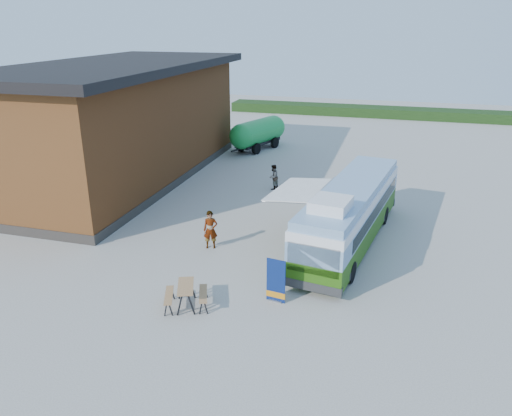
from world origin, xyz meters
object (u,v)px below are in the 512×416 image
(banner, at_px, (276,284))
(slurry_tanker, at_px, (258,132))
(person_a, at_px, (211,230))
(bus, at_px, (350,212))
(picnic_table, at_px, (186,291))
(person_b, at_px, (273,177))

(banner, relative_size, slurry_tanker, 0.28)
(person_a, xyz_separation_m, slurry_tanker, (-2.99, 18.68, 0.51))
(bus, distance_m, banner, 6.36)
(picnic_table, bearing_deg, person_b, 69.66)
(bus, distance_m, slurry_tanker, 18.85)
(person_a, bearing_deg, banner, -61.56)
(picnic_table, distance_m, person_a, 5.14)
(banner, xyz_separation_m, slurry_tanker, (-7.02, 22.46, 0.70))
(banner, height_order, person_b, banner)
(picnic_table, bearing_deg, person_a, 79.24)
(banner, height_order, picnic_table, banner)
(banner, xyz_separation_m, person_a, (-4.03, 3.78, 0.18))
(bus, xyz_separation_m, picnic_table, (-5.16, -7.21, -0.95))
(person_a, relative_size, slurry_tanker, 0.28)
(slurry_tanker, bearing_deg, person_a, -61.10)
(person_b, xyz_separation_m, slurry_tanker, (-3.67, 9.53, 0.63))
(banner, distance_m, slurry_tanker, 23.54)
(bus, xyz_separation_m, slurry_tanker, (-9.09, 16.51, -0.19))
(person_a, bearing_deg, slurry_tanker, 80.69)
(person_b, bearing_deg, banner, 33.28)
(bus, height_order, person_a, bus)
(bus, bearing_deg, slurry_tanker, 127.56)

